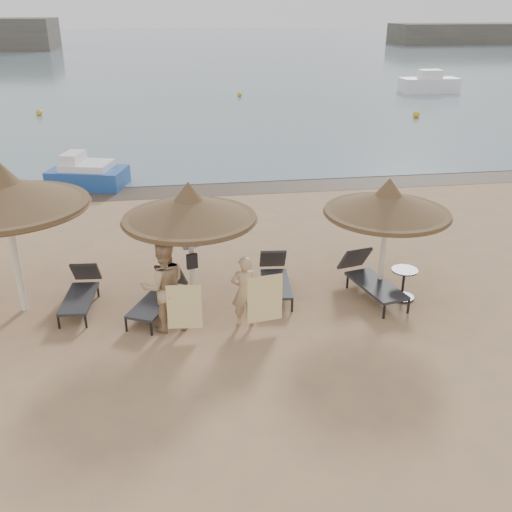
{
  "coord_description": "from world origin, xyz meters",
  "views": [
    {
      "loc": [
        -0.25,
        -9.09,
        5.72
      ],
      "look_at": [
        1.31,
        1.2,
        1.11
      ],
      "focal_mm": 40.0,
      "sensor_mm": 36.0,
      "label": 1
    }
  ],
  "objects": [
    {
      "name": "ground",
      "position": [
        0.0,
        0.0,
        0.0
      ],
      "size": [
        160.0,
        160.0,
        0.0
      ],
      "primitive_type": "plane",
      "color": "#AB7E53",
      "rests_on": "ground"
    },
    {
      "name": "sea",
      "position": [
        0.0,
        80.0,
        0.01
      ],
      "size": [
        200.0,
        140.0,
        0.03
      ],
      "primitive_type": "cube",
      "color": "slate",
      "rests_on": "ground"
    },
    {
      "name": "wet_sand_strip",
      "position": [
        0.0,
        9.4,
        0.0
      ],
      "size": [
        200.0,
        1.6,
        0.01
      ],
      "primitive_type": "cube",
      "color": "#4A3C2E",
      "rests_on": "ground"
    },
    {
      "name": "palapa_left",
      "position": [
        -3.39,
        1.71,
        2.47
      ],
      "size": [
        3.13,
        3.13,
        3.11
      ],
      "rotation": [
        0.0,
        0.0,
        0.18
      ],
      "color": "white",
      "rests_on": "ground"
    },
    {
      "name": "palapa_center",
      "position": [
        0.04,
        1.43,
        2.1
      ],
      "size": [
        2.66,
        2.66,
        2.64
      ],
      "rotation": [
        0.0,
        0.0,
        -0.05
      ],
      "color": "white",
      "rests_on": "ground"
    },
    {
      "name": "palapa_right",
      "position": [
        4.02,
        1.32,
        2.04
      ],
      "size": [
        2.59,
        2.59,
        2.56
      ],
      "rotation": [
        0.0,
        0.0,
        0.39
      ],
      "color": "white",
      "rests_on": "ground"
    },
    {
      "name": "lounger_far_left",
      "position": [
        -2.24,
        1.72,
        0.34
      ],
      "size": [
        0.7,
        1.74,
        0.76
      ],
      "rotation": [
        0.0,
        0.0,
        -0.08
      ],
      "color": "black",
      "rests_on": "ground"
    },
    {
      "name": "lounger_near_left",
      "position": [
        -0.64,
        1.27,
        0.35
      ],
      "size": [
        1.27,
        1.82,
        0.78
      ],
      "rotation": [
        0.0,
        0.0,
        -0.44
      ],
      "color": "black",
      "rests_on": "ground"
    },
    {
      "name": "lounger_near_right",
      "position": [
        1.82,
        1.75,
        0.35
      ],
      "size": [
        0.72,
        1.77,
        0.77
      ],
      "rotation": [
        0.0,
        0.0,
        -0.09
      ],
      "color": "black",
      "rests_on": "ground"
    },
    {
      "name": "lounger_far_right",
      "position": [
        3.78,
        1.33,
        0.38
      ],
      "size": [
        1.04,
        2.0,
        0.85
      ],
      "rotation": [
        0.0,
        0.0,
        0.23
      ],
      "color": "black",
      "rests_on": "ground"
    },
    {
      "name": "side_table",
      "position": [
        4.42,
        1.03,
        0.31
      ],
      "size": [
        0.55,
        0.55,
        0.66
      ],
      "rotation": [
        0.0,
        0.0,
        0.44
      ],
      "color": "black",
      "rests_on": "ground"
    },
    {
      "name": "person_left",
      "position": [
        -0.52,
        0.53,
        1.04
      ],
      "size": [
        1.05,
        0.78,
        2.09
      ],
      "primitive_type": "imported",
      "rotation": [
        0.0,
        0.0,
        3.31
      ],
      "color": "tan",
      "rests_on": "ground"
    },
    {
      "name": "person_right",
      "position": [
        0.98,
        0.45,
        0.84
      ],
      "size": [
        0.78,
        0.52,
        1.67
      ],
      "primitive_type": "imported",
      "rotation": [
        0.0,
        0.0,
        3.11
      ],
      "color": "tan",
      "rests_on": "ground"
    },
    {
      "name": "towel_left",
      "position": [
        -0.17,
        0.18,
        0.62
      ],
      "size": [
        0.64,
        0.09,
        0.9
      ],
      "rotation": [
        0.0,
        0.0,
        -0.1
      ],
      "color": "yellow",
      "rests_on": "ground"
    },
    {
      "name": "towel_right",
      "position": [
        1.33,
        0.2,
        0.67
      ],
      "size": [
        0.68,
        0.12,
        0.96
      ],
      "rotation": [
        0.0,
        0.0,
        0.15
      ],
      "color": "yellow",
      "rests_on": "ground"
    },
    {
      "name": "bag_patterned",
      "position": [
        0.04,
        1.61,
        1.41
      ],
      "size": [
        0.35,
        0.24,
        0.43
      ],
      "rotation": [
        0.0,
        0.0,
        0.43
      ],
      "color": "white",
      "rests_on": "ground"
    },
    {
      "name": "bag_dark",
      "position": [
        0.04,
        1.27,
        1.05
      ],
      "size": [
        0.23,
        0.13,
        0.31
      ],
      "rotation": [
        0.0,
        0.0,
        0.29
      ],
      "color": "black",
      "rests_on": "ground"
    },
    {
      "name": "pedal_boat",
      "position": [
        -3.1,
        10.36,
        0.43
      ],
      "size": [
        2.79,
        2.08,
        1.16
      ],
      "rotation": [
        0.0,
        0.0,
        -0.27
      ],
      "color": "#204C9F",
      "rests_on": "ground"
    },
    {
      "name": "buoy_left",
      "position": [
        -7.37,
        24.65,
        0.18
      ],
      "size": [
        0.36,
        0.36,
        0.36
      ],
      "primitive_type": "sphere",
      "color": "gold",
      "rests_on": "ground"
    },
    {
      "name": "buoy_mid",
      "position": [
        4.6,
        30.03,
        0.16
      ],
      "size": [
        0.33,
        0.33,
        0.33
      ],
      "primitive_type": "sphere",
      "color": "gold",
      "rests_on": "ground"
    },
    {
      "name": "buoy_right",
      "position": [
        13.2,
        20.87,
        0.2
      ],
      "size": [
        0.39,
        0.39,
        0.39
      ],
      "primitive_type": "sphere",
      "color": "gold",
      "rests_on": "ground"
    }
  ]
}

